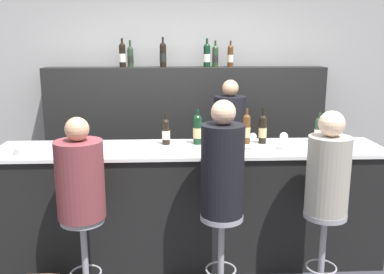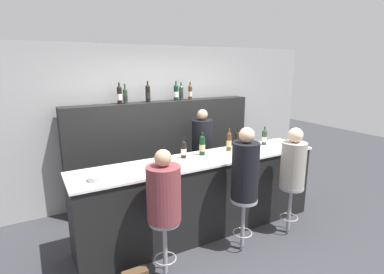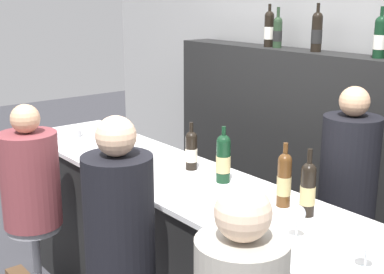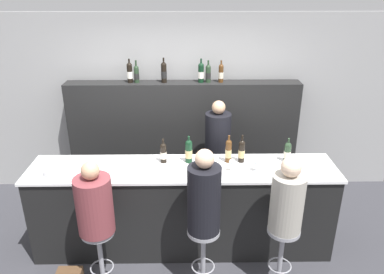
{
  "view_description": "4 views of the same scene",
  "coord_description": "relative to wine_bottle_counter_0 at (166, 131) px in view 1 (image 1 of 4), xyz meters",
  "views": [
    {
      "loc": [
        -0.16,
        -3.35,
        2.01
      ],
      "look_at": [
        0.01,
        0.27,
        1.18
      ],
      "focal_mm": 40.0,
      "sensor_mm": 36.0,
      "label": 1
    },
    {
      "loc": [
        -1.98,
        -2.94,
        2.28
      ],
      "look_at": [
        -0.13,
        0.39,
        1.36
      ],
      "focal_mm": 28.0,
      "sensor_mm": 36.0,
      "label": 2
    },
    {
      "loc": [
        2.19,
        -1.45,
        2.09
      ],
      "look_at": [
        0.02,
        0.27,
        1.35
      ],
      "focal_mm": 50.0,
      "sensor_mm": 36.0,
      "label": 3
    },
    {
      "loc": [
        0.05,
        -3.37,
        3.03
      ],
      "look_at": [
        0.11,
        0.4,
        1.41
      ],
      "focal_mm": 35.0,
      "sensor_mm": 36.0,
      "label": 4
    }
  ],
  "objects": [
    {
      "name": "wall_back",
      "position": [
        0.22,
        1.38,
        0.11
      ],
      "size": [
        6.4,
        0.05,
        2.6
      ],
      "color": "#9E9E9E",
      "rests_on": "ground_plane"
    },
    {
      "name": "bar_counter",
      "position": [
        0.22,
        -0.14,
        -0.65
      ],
      "size": [
        3.44,
        0.68,
        1.07
      ],
      "color": "black",
      "rests_on": "ground_plane"
    },
    {
      "name": "back_bar_cabinet",
      "position": [
        0.22,
        1.16,
        -0.34
      ],
      "size": [
        3.23,
        0.28,
        1.7
      ],
      "color": "black",
      "rests_on": "ground_plane"
    },
    {
      "name": "wine_bottle_counter_0",
      "position": [
        0.0,
        0.0,
        0.0
      ],
      "size": [
        0.07,
        0.07,
        0.29
      ],
      "color": "black",
      "rests_on": "bar_counter"
    },
    {
      "name": "wine_bottle_counter_1",
      "position": [
        0.29,
        0.0,
        0.02
      ],
      "size": [
        0.08,
        0.08,
        0.32
      ],
      "color": "black",
      "rests_on": "bar_counter"
    },
    {
      "name": "wine_bottle_counter_2",
      "position": [
        0.74,
        0.0,
        0.02
      ],
      "size": [
        0.07,
        0.07,
        0.33
      ],
      "color": "#4C2D14",
      "rests_on": "bar_counter"
    },
    {
      "name": "wine_bottle_counter_3",
      "position": [
        0.89,
        -0.0,
        0.01
      ],
      "size": [
        0.07,
        0.07,
        0.33
      ],
      "color": "black",
      "rests_on": "bar_counter"
    },
    {
      "name": "wine_bottle_counter_4",
      "position": [
        1.41,
        0.0,
        -0.0
      ],
      "size": [
        0.08,
        0.08,
        0.29
      ],
      "color": "#233823",
      "rests_on": "bar_counter"
    },
    {
      "name": "wine_bottle_backbar_0",
      "position": [
        -0.5,
        1.16,
        0.65
      ],
      "size": [
        0.07,
        0.07,
        0.32
      ],
      "color": "black",
      "rests_on": "back_bar_cabinet"
    },
    {
      "name": "wine_bottle_backbar_1",
      "position": [
        -0.41,
        1.16,
        0.63
      ],
      "size": [
        0.07,
        0.07,
        0.3
      ],
      "color": "#233823",
      "rests_on": "back_bar_cabinet"
    },
    {
      "name": "wine_bottle_backbar_2",
      "position": [
        -0.04,
        1.16,
        0.65
      ],
      "size": [
        0.08,
        0.08,
        0.34
      ],
      "color": "black",
      "rests_on": "back_bar_cabinet"
    },
    {
      "name": "wine_bottle_backbar_3",
      "position": [
        0.46,
        1.16,
        0.64
      ],
      "size": [
        0.08,
        0.08,
        0.32
      ],
      "color": "black",
      "rests_on": "back_bar_cabinet"
    },
    {
      "name": "wine_bottle_backbar_4",
      "position": [
        0.56,
        1.16,
        0.63
      ],
      "size": [
        0.07,
        0.07,
        0.3
      ],
      "color": "#233823",
      "rests_on": "back_bar_cabinet"
    },
    {
      "name": "wine_bottle_backbar_5",
      "position": [
        0.73,
        1.16,
        0.63
      ],
      "size": [
        0.07,
        0.07,
        0.3
      ],
      "color": "#4C2D14",
      "rests_on": "back_bar_cabinet"
    },
    {
      "name": "wine_glass_0",
      "position": [
        0.75,
        -0.23,
        -0.01
      ],
      "size": [
        0.07,
        0.07,
        0.15
      ],
      "color": "silver",
      "rests_on": "bar_counter"
    },
    {
      "name": "wine_glass_1",
      "position": [
        1.03,
        -0.23,
        -0.01
      ],
      "size": [
        0.07,
        0.07,
        0.15
      ],
      "color": "silver",
      "rests_on": "bar_counter"
    },
    {
      "name": "wine_glass_2",
      "position": [
        1.37,
        -0.23,
        -0.01
      ],
      "size": [
        0.07,
        0.07,
        0.15
      ],
      "color": "silver",
      "rests_on": "bar_counter"
    },
    {
      "name": "metal_bowl",
      "position": [
        -1.17,
        -0.25,
        -0.09
      ],
      "size": [
        0.22,
        0.22,
        0.05
      ],
      "color": "#B7B7BC",
      "rests_on": "bar_counter"
    },
    {
      "name": "bar_stool_left",
      "position": [
        -0.63,
        -0.76,
        -0.65
      ],
      "size": [
        0.33,
        0.33,
        0.7
      ],
      "color": "gray",
      "rests_on": "ground_plane"
    },
    {
      "name": "guest_seated_left",
      "position": [
        -0.63,
        -0.76,
        -0.17
      ],
      "size": [
        0.36,
        0.36,
        0.76
      ],
      "color": "brown",
      "rests_on": "bar_stool_left"
    },
    {
      "name": "bar_stool_middle",
      "position": [
        0.43,
        -0.76,
        -0.65
      ],
      "size": [
        0.33,
        0.33,
        0.7
      ],
      "color": "gray",
      "rests_on": "ground_plane"
    },
    {
      "name": "guest_seated_middle",
      "position": [
        0.43,
        -0.76,
        -0.11
      ],
      "size": [
        0.33,
        0.33,
        0.88
      ],
      "color": "black",
      "rests_on": "bar_stool_middle"
    },
    {
      "name": "bar_stool_right",
      "position": [
        1.24,
        -0.76,
        -0.65
      ],
      "size": [
        0.33,
        0.33,
        0.7
      ],
      "color": "gray",
      "rests_on": "ground_plane"
    },
    {
      "name": "guest_seated_right",
      "position": [
        1.24,
        -0.76,
        -0.15
      ],
      "size": [
        0.33,
        0.33,
        0.8
      ],
      "color": "gray",
      "rests_on": "bar_stool_right"
    },
    {
      "name": "bartender",
      "position": [
        0.67,
        0.64,
        -0.45
      ],
      "size": [
        0.33,
        0.33,
        1.6
      ],
      "color": "black",
      "rests_on": "ground_plane"
    }
  ]
}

